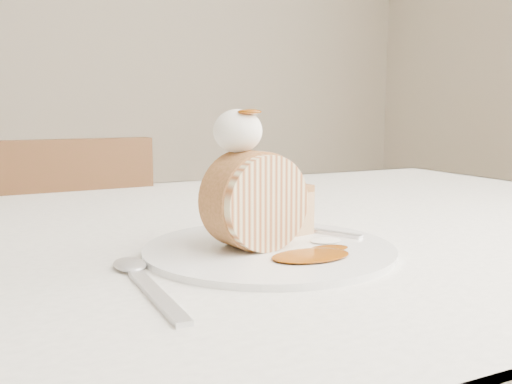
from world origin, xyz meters
name	(u,v)px	position (x,y,z in m)	size (l,w,h in m)	color
table	(230,293)	(0.00, 0.20, 0.66)	(1.40, 0.90, 0.75)	white
chair_far	(42,319)	(-0.19, 0.71, 0.48)	(0.41, 0.41, 0.84)	brown
plate	(269,249)	(-0.02, 0.06, 0.75)	(0.26, 0.26, 0.01)	white
roulade_slice	(255,201)	(-0.03, 0.06, 0.80)	(0.10, 0.10, 0.05)	beige
cake_chunk	(280,212)	(0.02, 0.10, 0.78)	(0.06, 0.05, 0.05)	#B97446
whipped_cream	(238,131)	(-0.05, 0.07, 0.87)	(0.05, 0.05, 0.04)	white
caramel_drizzle	(250,106)	(-0.04, 0.06, 0.90)	(0.02, 0.02, 0.01)	#823A05
caramel_pool	(311,255)	(0.00, 0.00, 0.76)	(0.08, 0.05, 0.00)	#823A05
fork	(317,231)	(0.06, 0.09, 0.76)	(0.02, 0.15, 0.00)	silver
spoon	(157,295)	(-0.16, -0.03, 0.75)	(0.03, 0.17, 0.00)	silver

